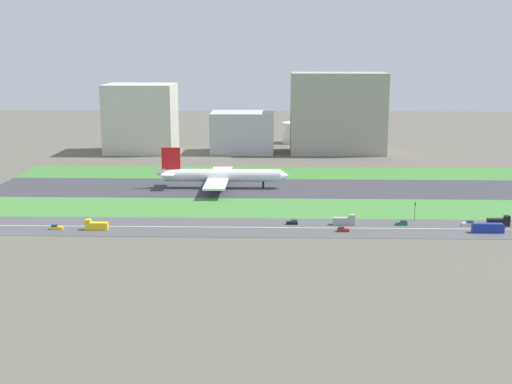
{
  "coord_description": "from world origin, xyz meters",
  "views": [
    {
      "loc": [
        -3.34,
        -323.36,
        67.82
      ],
      "look_at": [
        -11.43,
        -36.5,
        6.0
      ],
      "focal_mm": 47.83,
      "sensor_mm": 36.0,
      "label": 1
    }
  ],
  "objects_px": {
    "truck_0": "(499,222)",
    "car_1": "(293,222)",
    "truck_2": "(96,226)",
    "traffic_light": "(415,210)",
    "fuel_tank_centre": "(295,133)",
    "airliner": "(219,175)",
    "car_2": "(343,229)",
    "hangar_building": "(243,132)",
    "office_tower": "(338,113)",
    "fuel_tank_west": "(254,133)",
    "bus_0": "(488,228)",
    "car_0": "(402,223)",
    "truck_1": "(344,221)",
    "car_3": "(56,227)",
    "terminal_building": "(141,118)",
    "car_4": "(468,223)"
  },
  "relations": [
    {
      "from": "truck_0",
      "to": "car_1",
      "type": "xyz_separation_m",
      "value": [
        -79.13,
        0.0,
        -0.75
      ]
    },
    {
      "from": "truck_2",
      "to": "traffic_light",
      "type": "relative_size",
      "value": 1.17
    },
    {
      "from": "traffic_light",
      "to": "fuel_tank_centre",
      "type": "relative_size",
      "value": 0.41
    },
    {
      "from": "airliner",
      "to": "car_2",
      "type": "relative_size",
      "value": 14.77
    },
    {
      "from": "hangar_building",
      "to": "office_tower",
      "type": "height_order",
      "value": "office_tower"
    },
    {
      "from": "fuel_tank_west",
      "to": "fuel_tank_centre",
      "type": "relative_size",
      "value": 1.21
    },
    {
      "from": "car_1",
      "to": "fuel_tank_centre",
      "type": "relative_size",
      "value": 0.25
    },
    {
      "from": "truck_0",
      "to": "hangar_building",
      "type": "distance_m",
      "value": 211.5
    },
    {
      "from": "bus_0",
      "to": "airliner",
      "type": "bearing_deg",
      "value": -36.42
    },
    {
      "from": "car_0",
      "to": "car_1",
      "type": "relative_size",
      "value": 1.0
    },
    {
      "from": "hangar_building",
      "to": "office_tower",
      "type": "distance_m",
      "value": 62.22
    },
    {
      "from": "truck_1",
      "to": "car_1",
      "type": "xyz_separation_m",
      "value": [
        -20.01,
        0.0,
        -0.75
      ]
    },
    {
      "from": "truck_0",
      "to": "car_1",
      "type": "distance_m",
      "value": 79.14
    },
    {
      "from": "car_3",
      "to": "car_1",
      "type": "xyz_separation_m",
      "value": [
        89.11,
        10.0,
        0.0
      ]
    },
    {
      "from": "truck_2",
      "to": "terminal_building",
      "type": "distance_m",
      "value": 194.05
    },
    {
      "from": "truck_0",
      "to": "terminal_building",
      "type": "xyz_separation_m",
      "value": [
        -172.77,
        182.0,
        20.2
      ]
    },
    {
      "from": "car_0",
      "to": "truck_2",
      "type": "xyz_separation_m",
      "value": [
        -116.19,
        -10.0,
        0.75
      ]
    },
    {
      "from": "car_4",
      "to": "fuel_tank_centre",
      "type": "relative_size",
      "value": 0.25
    },
    {
      "from": "bus_0",
      "to": "truck_1",
      "type": "bearing_deg",
      "value": -10.92
    },
    {
      "from": "car_3",
      "to": "car_2",
      "type": "height_order",
      "value": "same"
    },
    {
      "from": "terminal_building",
      "to": "car_4",
      "type": "bearing_deg",
      "value": -48.47
    },
    {
      "from": "truck_2",
      "to": "truck_1",
      "type": "xyz_separation_m",
      "value": [
        94.04,
        10.0,
        0.0
      ]
    },
    {
      "from": "truck_1",
      "to": "car_1",
      "type": "relative_size",
      "value": 1.91
    },
    {
      "from": "traffic_light",
      "to": "hangar_building",
      "type": "height_order",
      "value": "hangar_building"
    },
    {
      "from": "truck_2",
      "to": "fuel_tank_centre",
      "type": "relative_size",
      "value": 0.48
    },
    {
      "from": "car_0",
      "to": "car_2",
      "type": "height_order",
      "value": "same"
    },
    {
      "from": "airliner",
      "to": "traffic_light",
      "type": "bearing_deg",
      "value": -36.06
    },
    {
      "from": "truck_0",
      "to": "car_4",
      "type": "bearing_deg",
      "value": 180.0
    },
    {
      "from": "truck_2",
      "to": "car_1",
      "type": "distance_m",
      "value": 74.71
    },
    {
      "from": "car_4",
      "to": "office_tower",
      "type": "bearing_deg",
      "value": 100.76
    },
    {
      "from": "hangar_building",
      "to": "traffic_light",
      "type": "bearing_deg",
      "value": -66.26
    },
    {
      "from": "car_0",
      "to": "car_2",
      "type": "bearing_deg",
      "value": -157.19
    },
    {
      "from": "car_2",
      "to": "car_3",
      "type": "bearing_deg",
      "value": 0.0
    },
    {
      "from": "car_0",
      "to": "airliner",
      "type": "bearing_deg",
      "value": 138.2
    },
    {
      "from": "airliner",
      "to": "bus_0",
      "type": "bearing_deg",
      "value": -36.42
    },
    {
      "from": "truck_2",
      "to": "traffic_light",
      "type": "xyz_separation_m",
      "value": [
        122.55,
        17.99,
        2.62
      ]
    },
    {
      "from": "car_3",
      "to": "bus_0",
      "type": "bearing_deg",
      "value": -180.0
    },
    {
      "from": "bus_0",
      "to": "fuel_tank_centre",
      "type": "distance_m",
      "value": 245.78
    },
    {
      "from": "truck_1",
      "to": "office_tower",
      "type": "relative_size",
      "value": 0.14
    },
    {
      "from": "airliner",
      "to": "car_1",
      "type": "height_order",
      "value": "airliner"
    },
    {
      "from": "truck_2",
      "to": "truck_1",
      "type": "bearing_deg",
      "value": -173.93
    },
    {
      "from": "terminal_building",
      "to": "car_2",
      "type": "bearing_deg",
      "value": -59.74
    },
    {
      "from": "car_1",
      "to": "office_tower",
      "type": "height_order",
      "value": "office_tower"
    },
    {
      "from": "car_0",
      "to": "traffic_light",
      "type": "bearing_deg",
      "value": 51.5
    },
    {
      "from": "airliner",
      "to": "fuel_tank_centre",
      "type": "bearing_deg",
      "value": 75.6
    },
    {
      "from": "car_4",
      "to": "hangar_building",
      "type": "distance_m",
      "value": 205.9
    },
    {
      "from": "car_4",
      "to": "fuel_tank_centre",
      "type": "height_order",
      "value": "fuel_tank_centre"
    },
    {
      "from": "truck_2",
      "to": "fuel_tank_centre",
      "type": "height_order",
      "value": "fuel_tank_centre"
    },
    {
      "from": "terminal_building",
      "to": "fuel_tank_centre",
      "type": "bearing_deg",
      "value": 24.1
    },
    {
      "from": "bus_0",
      "to": "traffic_light",
      "type": "distance_m",
      "value": 29.56
    }
  ]
}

